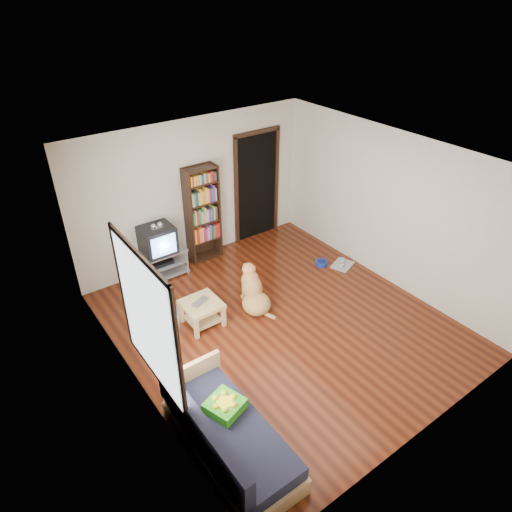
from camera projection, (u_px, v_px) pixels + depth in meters
ground at (280, 323)px, 7.03m from camera, size 5.00×5.00×0.00m
ceiling at (286, 162)px, 5.65m from camera, size 5.00×5.00×0.00m
wall_back at (194, 192)px, 8.06m from camera, size 4.50×0.00×4.50m
wall_front at (437, 355)px, 4.63m from camera, size 4.50×0.00×4.50m
wall_left at (130, 311)px, 5.22m from camera, size 0.00×5.00×5.00m
wall_right at (390, 209)px, 7.46m from camera, size 0.00×5.00×5.00m
green_cushion at (225, 406)px, 5.09m from camera, size 0.48×0.48×0.13m
laptop at (202, 303)px, 6.79m from camera, size 0.35×0.29×0.02m
dog_bowl at (321, 263)px, 8.41m from camera, size 0.22×0.22×0.08m
grey_rag at (343, 265)px, 8.40m from camera, size 0.49×0.44×0.03m
window at (148, 320)px, 4.78m from camera, size 0.03×1.46×1.70m
doorway at (257, 184)px, 8.81m from camera, size 1.03×0.05×2.19m
tv_stand at (161, 263)px, 7.98m from camera, size 0.90×0.45×0.50m
crt_tv at (157, 239)px, 7.75m from camera, size 0.55×0.52×0.58m
bookshelf at (202, 209)px, 8.13m from camera, size 0.60×0.30×1.80m
sofa at (226, 437)px, 5.01m from camera, size 0.80×1.80×0.80m
coffee_table at (202, 309)px, 6.88m from camera, size 0.55×0.55×0.40m
dog at (253, 293)px, 7.25m from camera, size 0.56×0.89×0.73m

